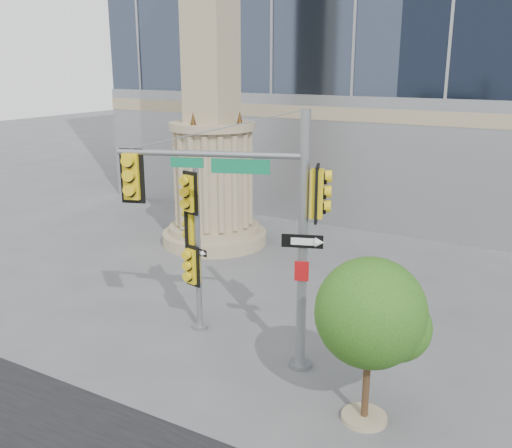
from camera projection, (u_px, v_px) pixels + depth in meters
The scene contains 5 objects.
ground at pixel (213, 376), 13.97m from camera, with size 120.00×120.00×0.00m, color #545456.
monument at pixel (212, 111), 22.84m from camera, with size 4.40×4.40×16.60m.
main_signal_pole at pixel (255, 213), 13.53m from camera, with size 4.76×2.12×6.42m.
secondary_signal_pole at pixel (193, 238), 15.71m from camera, with size 0.82×0.70×4.70m.
street_tree at pixel (372, 317), 11.61m from camera, with size 2.35×2.29×3.66m.
Camera 1 is at (7.10, -10.24, 7.41)m, focal length 40.00 mm.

